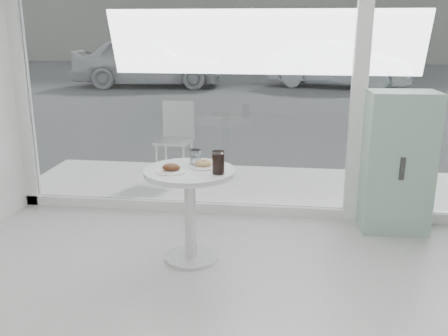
# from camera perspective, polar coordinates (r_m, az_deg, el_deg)

# --- Properties ---
(room_shell) EXTENTS (6.00, 6.00, 6.00)m
(room_shell) POSITION_cam_1_polar(r_m,az_deg,el_deg) (1.25, -4.72, 18.03)
(room_shell) COLOR white
(room_shell) RESTS_ON ground
(storefront) EXTENTS (5.00, 0.14, 3.00)m
(storefront) POSITION_cam_1_polar(r_m,az_deg,el_deg) (4.79, 5.46, 14.18)
(storefront) COLOR white
(storefront) RESTS_ON ground
(main_table) EXTENTS (0.72, 0.72, 0.77)m
(main_table) POSITION_cam_1_polar(r_m,az_deg,el_deg) (3.98, -3.91, -3.19)
(main_table) COLOR silver
(main_table) RESTS_ON ground
(patio_deck) EXTENTS (5.60, 1.60, 0.05)m
(patio_deck) POSITION_cam_1_polar(r_m,az_deg,el_deg) (5.89, 4.61, -2.18)
(patio_deck) COLOR silver
(patio_deck) RESTS_ON ground
(street) EXTENTS (40.00, 24.00, 0.00)m
(street) POSITION_cam_1_polar(r_m,az_deg,el_deg) (17.88, 6.74, 9.97)
(street) COLOR #3D3D3D
(street) RESTS_ON ground
(mint_cabinet) EXTENTS (0.62, 0.44, 1.30)m
(mint_cabinet) POSITION_cam_1_polar(r_m,az_deg,el_deg) (4.82, 19.21, 0.60)
(mint_cabinet) COLOR #84A895
(mint_cabinet) RESTS_ON ground
(patio_chair) EXTENTS (0.43, 0.43, 0.92)m
(patio_chair) POSITION_cam_1_polar(r_m,az_deg,el_deg) (6.11, -5.51, 3.81)
(patio_chair) COLOR silver
(patio_chair) RESTS_ON patio_deck
(car_white) EXTENTS (4.72, 2.22, 1.56)m
(car_white) POSITION_cam_1_polar(r_m,az_deg,el_deg) (15.94, -8.59, 12.00)
(car_white) COLOR silver
(car_white) RESTS_ON street
(car_silver) EXTENTS (4.50, 2.43, 1.41)m
(car_silver) POSITION_cam_1_polar(r_m,az_deg,el_deg) (15.94, 12.99, 11.49)
(car_silver) COLOR #B4B7BD
(car_silver) RESTS_ON street
(plate_fritter) EXTENTS (0.22, 0.22, 0.07)m
(plate_fritter) POSITION_cam_1_polar(r_m,az_deg,el_deg) (3.85, -6.01, -0.10)
(plate_fritter) COLOR white
(plate_fritter) RESTS_ON main_table
(plate_donut) EXTENTS (0.23, 0.23, 0.05)m
(plate_donut) POSITION_cam_1_polar(r_m,az_deg,el_deg) (3.97, -2.38, 0.38)
(plate_donut) COLOR white
(plate_donut) RESTS_ON main_table
(water_tumbler_a) EXTENTS (0.08, 0.08, 0.13)m
(water_tumbler_a) POSITION_cam_1_polar(r_m,az_deg,el_deg) (4.01, -3.21, 1.08)
(water_tumbler_a) COLOR white
(water_tumbler_a) RESTS_ON main_table
(water_tumbler_b) EXTENTS (0.08, 0.08, 0.13)m
(water_tumbler_b) POSITION_cam_1_polar(r_m,az_deg,el_deg) (4.04, -3.42, 1.17)
(water_tumbler_b) COLOR white
(water_tumbler_b) RESTS_ON main_table
(cola_glass) EXTENTS (0.09, 0.09, 0.18)m
(cola_glass) POSITION_cam_1_polar(r_m,az_deg,el_deg) (3.77, -0.66, 0.59)
(cola_glass) COLOR white
(cola_glass) RESTS_ON main_table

